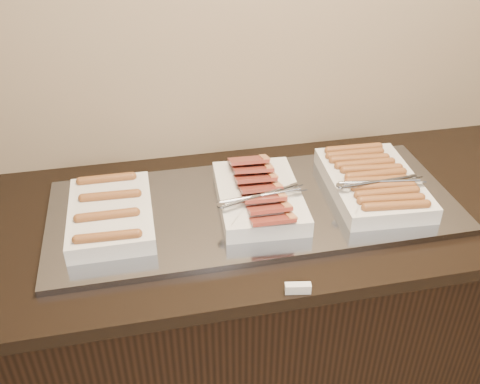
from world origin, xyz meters
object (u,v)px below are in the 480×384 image
dish_left (111,214)px  dish_right (373,182)px  dish_center (259,195)px  counter (249,316)px  warming_tray (254,207)px

dish_left → dish_right: size_ratio=0.84×
dish_left → dish_right: bearing=-0.1°
dish_center → dish_right: size_ratio=0.93×
counter → dish_center: (0.03, -0.00, 0.50)m
dish_left → dish_center: size_ratio=0.91×
dish_left → counter: bearing=0.2°
counter → dish_right: bearing=-0.5°
counter → warming_tray: (0.01, 0.00, 0.46)m
warming_tray → dish_left: size_ratio=3.48×
counter → dish_center: bearing=-9.1°
dish_right → counter: bearing=-176.9°
counter → warming_tray: 0.46m
counter → dish_center: dish_center is taller
counter → dish_right: (0.38, -0.00, 0.50)m
warming_tray → dish_center: size_ratio=3.17×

